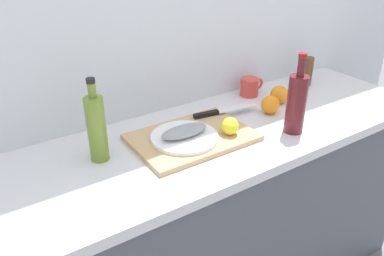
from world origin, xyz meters
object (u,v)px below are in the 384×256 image
(pepper_mill, at_px, (307,71))
(orange_0, at_px, (270,105))
(olive_oil_bottle, at_px, (97,128))
(lemon_0, at_px, (230,126))
(chef_knife, at_px, (217,112))
(white_plate, at_px, (184,137))
(fish_fillet, at_px, (184,131))
(coffee_mug_0, at_px, (250,87))
(cutting_board, at_px, (192,137))
(wine_bottle, at_px, (296,103))

(pepper_mill, bearing_deg, orange_0, -159.30)
(olive_oil_bottle, bearing_deg, lemon_0, -16.05)
(chef_knife, height_order, orange_0, orange_0)
(pepper_mill, bearing_deg, white_plate, -168.97)
(white_plate, bearing_deg, olive_oil_bottle, 167.15)
(fish_fillet, xyz_separation_m, orange_0, (0.45, 0.02, -0.01))
(coffee_mug_0, height_order, pepper_mill, pepper_mill)
(white_plate, xyz_separation_m, pepper_mill, (0.83, 0.16, 0.04))
(lemon_0, bearing_deg, cutting_board, 150.45)
(chef_knife, bearing_deg, lemon_0, -103.99)
(lemon_0, relative_size, olive_oil_bottle, 0.22)
(white_plate, bearing_deg, lemon_0, -21.61)
(cutting_board, bearing_deg, olive_oil_bottle, 169.50)
(cutting_board, distance_m, coffee_mug_0, 0.51)
(fish_fillet, xyz_separation_m, lemon_0, (0.16, -0.07, 0.00))
(lemon_0, bearing_deg, pepper_mill, 18.79)
(chef_knife, relative_size, lemon_0, 4.39)
(olive_oil_bottle, bearing_deg, pepper_mill, 4.75)
(cutting_board, bearing_deg, fish_fillet, -172.30)
(coffee_mug_0, bearing_deg, white_plate, -156.92)
(white_plate, bearing_deg, orange_0, 2.12)
(cutting_board, height_order, chef_knife, chef_knife)
(lemon_0, height_order, pepper_mill, pepper_mill)
(cutting_board, bearing_deg, chef_knife, 26.69)
(olive_oil_bottle, distance_m, pepper_mill, 1.14)
(chef_knife, bearing_deg, white_plate, -148.74)
(chef_knife, distance_m, coffee_mug_0, 0.30)
(white_plate, height_order, coffee_mug_0, coffee_mug_0)
(chef_knife, relative_size, wine_bottle, 0.92)
(white_plate, bearing_deg, chef_knife, 23.69)
(white_plate, xyz_separation_m, lemon_0, (0.16, -0.07, 0.03))
(cutting_board, height_order, fish_fillet, fish_fillet)
(cutting_board, xyz_separation_m, orange_0, (0.41, 0.01, 0.03))
(cutting_board, relative_size, pepper_mill, 3.13)
(fish_fillet, xyz_separation_m, chef_knife, (0.23, 0.10, -0.02))
(white_plate, relative_size, chef_knife, 0.86)
(fish_fillet, relative_size, coffee_mug_0, 1.48)
(olive_oil_bottle, distance_m, wine_bottle, 0.74)
(wine_bottle, height_order, orange_0, wine_bottle)
(orange_0, bearing_deg, fish_fillet, -177.88)
(chef_knife, distance_m, lemon_0, 0.18)
(white_plate, relative_size, lemon_0, 3.77)
(cutting_board, distance_m, white_plate, 0.04)
(wine_bottle, distance_m, orange_0, 0.19)
(chef_knife, height_order, lemon_0, lemon_0)
(cutting_board, relative_size, olive_oil_bottle, 1.51)
(wine_bottle, relative_size, pepper_mill, 2.20)
(olive_oil_bottle, relative_size, pepper_mill, 2.08)
(white_plate, xyz_separation_m, coffee_mug_0, (0.50, 0.22, 0.02))
(coffee_mug_0, bearing_deg, olive_oil_bottle, -169.65)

